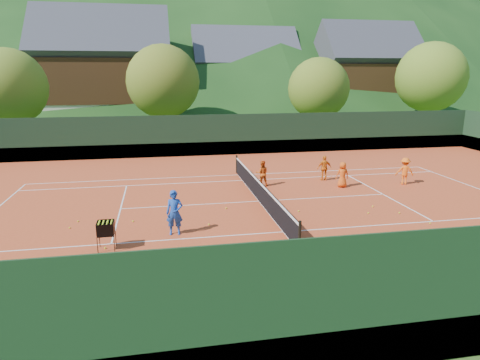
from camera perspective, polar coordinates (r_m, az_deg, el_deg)
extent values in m
plane|color=#284C17|center=(20.40, 2.57, -2.89)|extent=(400.00, 400.00, 0.00)
cube|color=#B43F1D|center=(20.39, 2.57, -2.86)|extent=(40.00, 24.00, 0.02)
imported|color=#1943A4|center=(16.22, -8.72, -4.33)|extent=(0.67, 0.48, 1.71)
imported|color=#DA5413|center=(22.98, 2.96, 0.90)|extent=(0.74, 0.61, 1.38)
imported|color=orange|center=(24.60, 11.19, 1.57)|extent=(0.84, 0.36, 1.42)
imported|color=#E55614|center=(23.33, 13.50, 0.70)|extent=(0.70, 0.49, 1.37)
imported|color=orange|center=(24.95, 21.10, 1.12)|extent=(1.07, 0.81, 1.47)
sphere|color=yellow|center=(19.24, -1.85, -3.77)|extent=(0.07, 0.07, 0.07)
sphere|color=yellow|center=(19.41, 16.74, -4.23)|extent=(0.07, 0.07, 0.07)
sphere|color=yellow|center=(14.64, -9.65, -9.90)|extent=(0.07, 0.07, 0.07)
sphere|color=yellow|center=(15.74, -17.54, -8.63)|extent=(0.07, 0.07, 0.07)
sphere|color=yellow|center=(13.70, 3.90, -11.48)|extent=(0.07, 0.07, 0.07)
sphere|color=yellow|center=(15.17, 6.20, -8.89)|extent=(0.07, 0.07, 0.07)
sphere|color=yellow|center=(11.34, 0.75, -17.31)|extent=(0.07, 0.07, 0.07)
sphere|color=yellow|center=(13.54, -9.57, -11.98)|extent=(0.07, 0.07, 0.07)
sphere|color=yellow|center=(18.48, 26.54, -6.08)|extent=(0.07, 0.07, 0.07)
sphere|color=yellow|center=(13.69, 22.93, -12.67)|extent=(0.07, 0.07, 0.07)
sphere|color=yellow|center=(20.41, 17.29, -3.37)|extent=(0.07, 0.07, 0.07)
sphere|color=yellow|center=(16.91, 19.36, -7.17)|extent=(0.07, 0.07, 0.07)
sphere|color=yellow|center=(13.34, 17.56, -12.90)|extent=(0.07, 0.07, 0.07)
sphere|color=yellow|center=(19.01, 7.83, -4.13)|extent=(0.07, 0.07, 0.07)
sphere|color=yellow|center=(18.13, -14.07, -5.35)|extent=(0.07, 0.07, 0.07)
sphere|color=yellow|center=(19.86, 20.48, -4.12)|extent=(0.07, 0.07, 0.07)
sphere|color=yellow|center=(11.82, 0.10, -15.88)|extent=(0.07, 0.07, 0.07)
sphere|color=yellow|center=(13.62, -6.50, -11.70)|extent=(0.07, 0.07, 0.07)
sphere|color=yellow|center=(14.83, -19.12, -10.21)|extent=(0.07, 0.07, 0.07)
sphere|color=yellow|center=(18.98, 24.01, -5.29)|extent=(0.07, 0.07, 0.07)
sphere|color=yellow|center=(17.28, -4.18, -5.92)|extent=(0.07, 0.07, 0.07)
sphere|color=yellow|center=(15.15, -14.68, -9.34)|extent=(0.07, 0.07, 0.07)
sphere|color=yellow|center=(16.16, 18.04, -8.07)|extent=(0.07, 0.07, 0.07)
sphere|color=yellow|center=(12.56, 4.37, -14.01)|extent=(0.07, 0.07, 0.07)
sphere|color=yellow|center=(18.16, -21.77, -5.92)|extent=(0.07, 0.07, 0.07)
sphere|color=yellow|center=(19.23, 4.62, -3.82)|extent=(0.07, 0.07, 0.07)
sphere|color=yellow|center=(15.85, 28.81, -9.63)|extent=(0.07, 0.07, 0.07)
sphere|color=yellow|center=(18.80, -20.79, -5.16)|extent=(0.07, 0.07, 0.07)
cube|color=silver|center=(25.78, 29.24, -1.03)|extent=(0.06, 10.97, 0.00)
cube|color=silver|center=(15.42, 7.30, -8.66)|extent=(23.77, 0.06, 0.00)
cube|color=white|center=(25.57, -0.24, 0.70)|extent=(23.77, 0.06, 0.00)
cube|color=white|center=(16.63, 5.84, -6.89)|extent=(23.77, 0.06, 0.00)
cube|color=white|center=(24.27, 0.35, -0.04)|extent=(23.77, 0.06, 0.00)
cube|color=silver|center=(19.97, -15.64, -3.72)|extent=(0.06, 8.23, 0.00)
cube|color=white|center=(22.69, 18.52, -1.81)|extent=(0.06, 8.23, 0.00)
cube|color=silver|center=(20.39, 2.57, -2.83)|extent=(12.80, 0.06, 0.00)
cube|color=white|center=(20.39, 2.57, -2.83)|extent=(0.06, 10.97, 0.00)
cube|color=black|center=(20.27, 2.59, -1.62)|extent=(0.03, 11.97, 0.90)
cube|color=white|center=(20.14, 2.60, -0.33)|extent=(0.05, 11.97, 0.06)
cylinder|color=black|center=(14.78, 7.96, -7.44)|extent=(0.10, 0.10, 1.10)
cylinder|color=black|center=(25.93, -0.44, 2.12)|extent=(0.10, 0.10, 1.10)
cube|color=black|center=(31.62, -2.40, 6.04)|extent=(40.00, 0.05, 3.00)
cube|color=#195A25|center=(31.77, -2.38, 4.25)|extent=(40.40, 0.05, 1.00)
cube|color=black|center=(9.43, 20.22, -14.97)|extent=(40.00, 0.05, 3.00)
cube|color=#195824|center=(9.94, 19.70, -20.03)|extent=(40.40, 0.05, 1.00)
cylinder|color=black|center=(15.39, -18.48, -8.27)|extent=(0.02, 0.02, 0.55)
cylinder|color=black|center=(15.32, -16.42, -8.21)|extent=(0.02, 0.02, 0.55)
cylinder|color=black|center=(15.90, -18.22, -7.52)|extent=(0.02, 0.02, 0.55)
cylinder|color=black|center=(15.83, -16.24, -7.46)|extent=(0.02, 0.02, 0.55)
cube|color=black|center=(15.51, -17.41, -6.92)|extent=(0.55, 0.55, 0.02)
cube|color=black|center=(15.17, -17.59, -6.49)|extent=(0.55, 0.02, 0.45)
cube|color=black|center=(15.69, -17.37, -5.79)|extent=(0.55, 0.02, 0.45)
cube|color=black|center=(15.47, -18.49, -6.17)|extent=(0.02, 0.55, 0.45)
cube|color=black|center=(15.40, -16.46, -6.10)|extent=(0.02, 0.55, 0.45)
sphere|color=#CCE526|center=(15.20, -18.38, -5.75)|extent=(0.07, 0.07, 0.07)
sphere|color=#CCE526|center=(15.33, -18.32, -5.58)|extent=(0.07, 0.07, 0.07)
sphere|color=#CCE526|center=(15.46, -18.26, -5.41)|extent=(0.07, 0.07, 0.07)
sphere|color=#CCE526|center=(15.59, -18.20, -5.24)|extent=(0.07, 0.07, 0.07)
sphere|color=#CCE526|center=(15.18, -17.87, -5.73)|extent=(0.07, 0.07, 0.07)
sphere|color=#CCE526|center=(15.31, -17.81, -5.56)|extent=(0.07, 0.07, 0.07)
sphere|color=#CCE526|center=(15.44, -17.75, -5.39)|extent=(0.07, 0.07, 0.07)
sphere|color=#CCE526|center=(15.57, -17.70, -5.22)|extent=(0.07, 0.07, 0.07)
sphere|color=#CCE526|center=(15.17, -17.36, -5.71)|extent=(0.07, 0.07, 0.07)
sphere|color=#CCE526|center=(15.30, -17.30, -5.54)|extent=(0.07, 0.07, 0.07)
sphere|color=#CCE526|center=(15.42, -17.25, -5.37)|extent=(0.07, 0.07, 0.07)
sphere|color=#CCE526|center=(15.55, -17.19, -5.21)|extent=(0.07, 0.07, 0.07)
sphere|color=#CCE526|center=(15.15, -16.84, -5.70)|extent=(0.07, 0.07, 0.07)
sphere|color=#CCE526|center=(15.28, -16.79, -5.52)|extent=(0.07, 0.07, 0.07)
sphere|color=#CCE526|center=(15.41, -16.74, -5.36)|extent=(0.07, 0.07, 0.07)
sphere|color=#CCE526|center=(15.54, -16.69, -5.19)|extent=(0.07, 0.07, 0.07)
cube|color=beige|center=(49.49, -17.22, 8.27)|extent=(12.00, 9.00, 2.88)
cube|color=#341D0E|center=(49.29, -17.53, 12.52)|extent=(12.24, 9.18, 4.48)
cube|color=#3D3D44|center=(49.32, -17.78, 15.81)|extent=(13.80, 9.93, 9.93)
cube|color=beige|center=(54.21, 0.52, 9.16)|extent=(11.00, 8.00, 2.52)
cube|color=#361B0E|center=(54.03, 0.52, 12.56)|extent=(11.22, 8.16, 3.92)
cube|color=#424249|center=(54.02, 0.53, 15.28)|extent=(12.65, 8.82, 8.82)
cube|color=beige|center=(54.96, 16.01, 8.78)|extent=(10.00, 8.00, 2.70)
cube|color=#36200E|center=(54.78, 16.26, 12.37)|extent=(10.20, 8.16, 4.20)
cube|color=#3C3B43|center=(54.79, 16.46, 15.19)|extent=(11.50, 8.82, 8.82)
cylinder|color=#3E2718|center=(38.99, -27.90, 5.70)|extent=(0.36, 0.36, 2.70)
sphere|color=#4A721E|center=(38.73, -28.51, 10.85)|extent=(6.00, 6.00, 6.00)
cylinder|color=#42291A|center=(39.24, -9.97, 7.30)|extent=(0.36, 0.36, 2.88)
sphere|color=#4C6A1C|center=(38.98, -10.21, 12.80)|extent=(6.40, 6.40, 6.40)
cylinder|color=#3C2718|center=(40.93, 10.22, 7.31)|extent=(0.36, 0.36, 2.52)
sphere|color=#476D1D|center=(40.68, 10.43, 11.92)|extent=(5.60, 5.60, 5.60)
cylinder|color=#3E2718|center=(47.35, 23.62, 7.59)|extent=(0.36, 0.36, 3.06)
sphere|color=#48771F|center=(47.14, 24.11, 12.41)|extent=(6.80, 6.80, 6.80)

